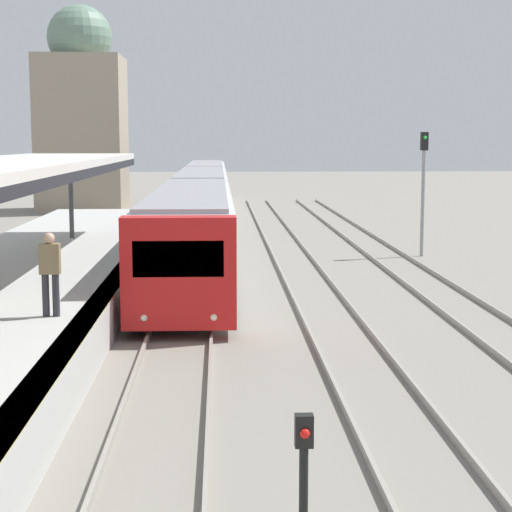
{
  "coord_description": "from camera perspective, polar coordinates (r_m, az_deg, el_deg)",
  "views": [
    {
      "loc": [
        0.91,
        -3.49,
        4.49
      ],
      "look_at": [
        1.85,
        18.22,
        1.54
      ],
      "focal_mm": 60.0,
      "sensor_mm": 36.0,
      "label": 1
    }
  ],
  "objects": [
    {
      "name": "person_on_platform",
      "position": [
        17.25,
        -13.57,
        -0.85
      ],
      "size": [
        0.4,
        0.22,
        1.66
      ],
      "color": "#2D2D33",
      "rests_on": "station_platform"
    },
    {
      "name": "signal_mast_far",
      "position": [
        33.72,
        11.1,
        5.11
      ],
      "size": [
        0.28,
        0.29,
        4.81
      ],
      "color": "gray",
      "rests_on": "ground_plane"
    },
    {
      "name": "train_near",
      "position": [
        43.91,
        -3.67,
        3.97
      ],
      "size": [
        2.6,
        50.11,
        2.92
      ],
      "color": "red",
      "rests_on": "ground_plane"
    },
    {
      "name": "distant_domed_building",
      "position": [
        56.21,
        -11.53,
        9.18
      ],
      "size": [
        5.31,
        5.31,
        12.93
      ],
      "color": "gray",
      "rests_on": "ground_plane"
    },
    {
      "name": "signal_post_near",
      "position": [
        9.52,
        3.2,
        -13.87
      ],
      "size": [
        0.2,
        0.21,
        1.57
      ],
      "color": "black",
      "rests_on": "ground_plane"
    }
  ]
}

